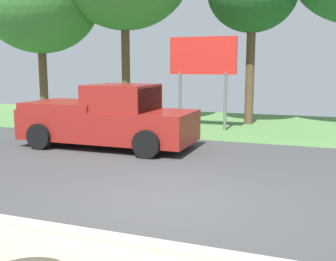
# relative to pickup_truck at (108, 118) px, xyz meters

# --- Properties ---
(ground_plane) EXTENTS (40.00, 22.00, 0.20)m
(ground_plane) POSITION_rel_pickup_truck_xyz_m (3.35, -0.96, -0.92)
(ground_plane) COLOR #424244
(pickup_truck) EXTENTS (5.20, 2.28, 1.88)m
(pickup_truck) POSITION_rel_pickup_truck_xyz_m (0.00, 0.00, 0.00)
(pickup_truck) COLOR maroon
(pickup_truck) RESTS_ON ground_plane
(roadside_billboard) EXTENTS (2.60, 0.12, 3.50)m
(roadside_billboard) POSITION_rel_pickup_truck_xyz_m (1.69, 4.36, 1.68)
(roadside_billboard) COLOR slate
(roadside_billboard) RESTS_ON ground_plane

